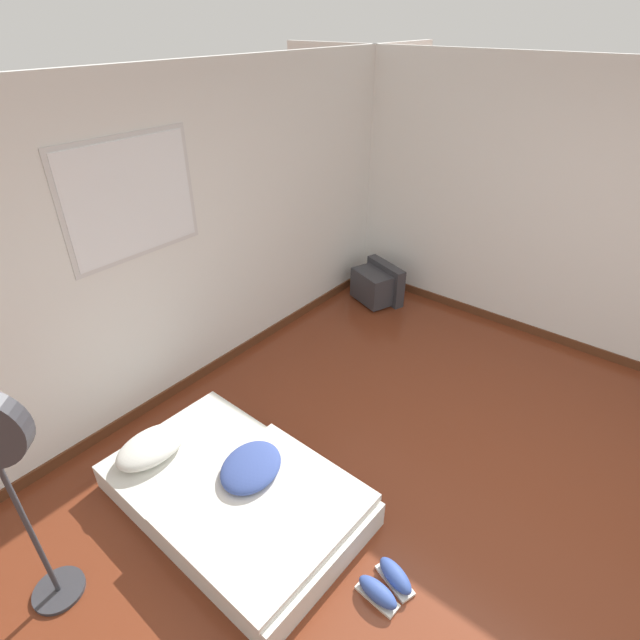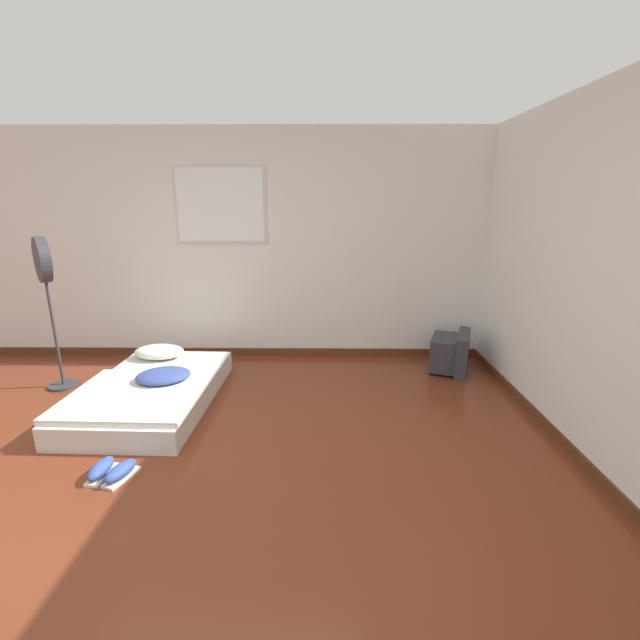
% 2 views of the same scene
% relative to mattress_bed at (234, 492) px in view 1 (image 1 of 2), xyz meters
% --- Properties ---
extents(ground_plane, '(20.00, 20.00, 0.00)m').
position_rel_mattress_bed_xyz_m(ground_plane, '(0.74, -1.43, -0.13)').
color(ground_plane, maroon).
extents(wall_back, '(7.77, 0.08, 2.60)m').
position_rel_mattress_bed_xyz_m(wall_back, '(0.74, 1.32, 1.16)').
color(wall_back, white).
rests_on(wall_back, ground_plane).
extents(wall_right, '(0.08, 7.84, 2.60)m').
position_rel_mattress_bed_xyz_m(wall_right, '(3.45, -1.43, 1.15)').
color(wall_right, white).
rests_on(wall_right, ground_plane).
extents(mattress_bed, '(1.12, 1.75, 0.34)m').
position_rel_mattress_bed_xyz_m(mattress_bed, '(0.00, 0.00, 0.00)').
color(mattress_bed, silver).
rests_on(mattress_bed, ground_plane).
extents(crt_tv, '(0.54, 0.62, 0.44)m').
position_rel_mattress_bed_xyz_m(crt_tv, '(2.99, 0.82, 0.08)').
color(crt_tv, '#333338').
rests_on(crt_tv, ground_plane).
extents(sneaker_pair, '(0.31, 0.30, 0.10)m').
position_rel_mattress_bed_xyz_m(sneaker_pair, '(0.15, -1.12, -0.08)').
color(sneaker_pair, silver).
rests_on(sneaker_pair, ground_plane).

